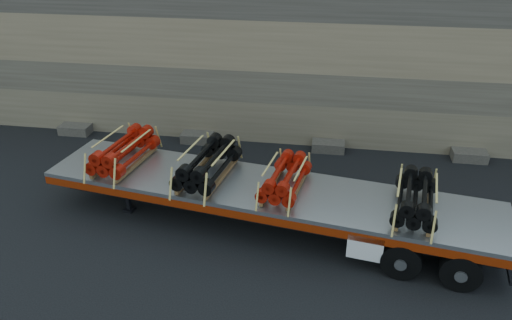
# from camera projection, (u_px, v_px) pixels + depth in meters

# --- Properties ---
(ground) EXTENTS (120.00, 120.00, 0.00)m
(ground) POSITION_uv_depth(u_px,v_px,m) (255.00, 215.00, 14.73)
(ground) COLOR black
(ground) RESTS_ON ground
(rock_wall) EXTENTS (44.00, 3.00, 7.00)m
(rock_wall) POSITION_uv_depth(u_px,v_px,m) (282.00, 43.00, 18.82)
(rock_wall) COLOR #7A6B54
(rock_wall) RESTS_ON ground
(trailer) EXTENTS (12.87, 4.42, 1.26)m
(trailer) POSITION_uv_depth(u_px,v_px,m) (265.00, 206.00, 13.98)
(trailer) COLOR #A7AAAF
(trailer) RESTS_ON ground
(bundle_front) EXTENTS (1.51, 2.46, 0.82)m
(bundle_front) POSITION_uv_depth(u_px,v_px,m) (124.00, 152.00, 14.71)
(bundle_front) COLOR #A51608
(bundle_front) RESTS_ON trailer
(bundle_midfront) EXTENTS (1.56, 2.55, 0.85)m
(bundle_midfront) POSITION_uv_depth(u_px,v_px,m) (208.00, 164.00, 13.96)
(bundle_midfront) COLOR black
(bundle_midfront) RESTS_ON trailer
(bundle_midrear) EXTENTS (1.34, 2.19, 0.73)m
(bundle_midrear) POSITION_uv_depth(u_px,v_px,m) (285.00, 179.00, 13.37)
(bundle_midrear) COLOR #A51608
(bundle_midrear) RESTS_ON trailer
(bundle_rear) EXTENTS (1.40, 2.28, 0.76)m
(bundle_rear) POSITION_uv_depth(u_px,v_px,m) (416.00, 199.00, 12.43)
(bundle_rear) COLOR black
(bundle_rear) RESTS_ON trailer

